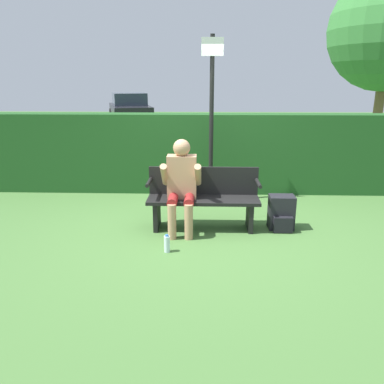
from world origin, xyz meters
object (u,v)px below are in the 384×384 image
object	(u,v)px
parked_car	(130,109)
park_bench	(203,198)
water_bottle	(167,244)
signpost	(212,112)
backpack	(281,213)
person_seated	(182,182)

from	to	relation	value
parked_car	park_bench	bearing A→B (deg)	178.48
water_bottle	parked_car	distance (m)	14.11
water_bottle	signpost	bearing A→B (deg)	74.79
park_bench	backpack	world-z (taller)	park_bench
person_seated	signpost	distance (m)	1.57
park_bench	water_bottle	distance (m)	0.98
park_bench	signpost	size ratio (longest dim) A/B	0.57
backpack	park_bench	bearing A→B (deg)	178.16
backpack	parked_car	bearing A→B (deg)	109.50
signpost	backpack	bearing A→B (deg)	-51.84
park_bench	person_seated	xyz separation A→B (m)	(-0.29, -0.11, 0.25)
park_bench	parked_car	distance (m)	13.40
backpack	signpost	world-z (taller)	signpost
water_bottle	parked_car	size ratio (longest dim) A/B	0.05
backpack	parked_car	xyz separation A→B (m)	(-4.59, 12.97, 0.45)
backpack	signpost	distance (m)	2.00
person_seated	water_bottle	xyz separation A→B (m)	(-0.14, -0.71, -0.58)
signpost	person_seated	bearing A→B (deg)	-107.60
water_bottle	parked_car	world-z (taller)	parked_car
backpack	signpost	size ratio (longest dim) A/B	0.18
signpost	parked_car	bearing A→B (deg)	107.19
park_bench	water_bottle	xyz separation A→B (m)	(-0.43, -0.82, -0.33)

